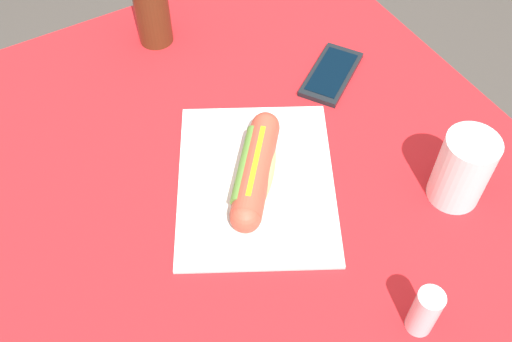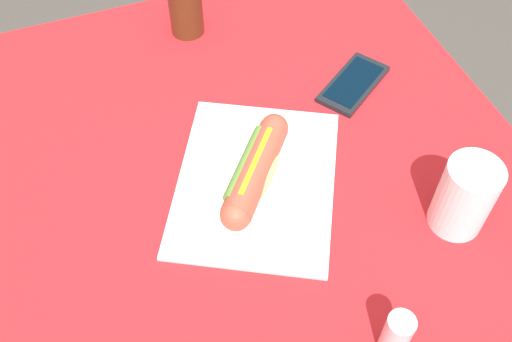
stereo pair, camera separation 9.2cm
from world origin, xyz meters
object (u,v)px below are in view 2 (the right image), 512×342
(hot_dog, at_px, (255,170))
(cell_phone, at_px, (353,84))
(drinking_cup, at_px, (465,197))
(salt_shaker, at_px, (396,335))

(hot_dog, relative_size, cell_phone, 1.13)
(drinking_cup, bearing_deg, cell_phone, 2.23)
(drinking_cup, bearing_deg, salt_shaker, 127.47)
(hot_dog, relative_size, drinking_cup, 1.49)
(hot_dog, distance_m, drinking_cup, 0.31)
(hot_dog, xyz_separation_m, cell_phone, (0.14, -0.24, -0.03))
(hot_dog, distance_m, salt_shaker, 0.32)
(hot_dog, bearing_deg, cell_phone, -59.73)
(hot_dog, height_order, salt_shaker, salt_shaker)
(cell_phone, relative_size, salt_shaker, 1.94)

